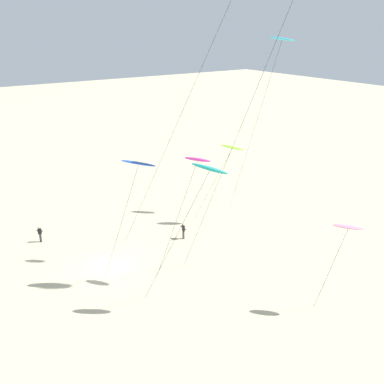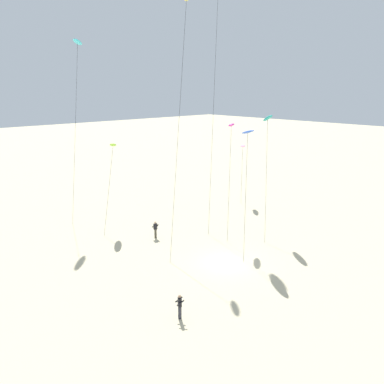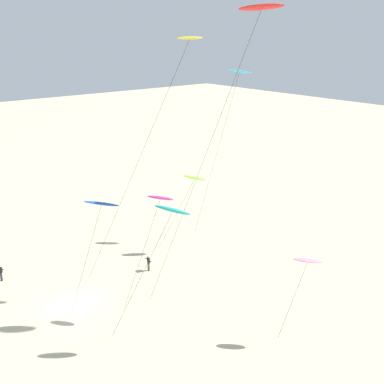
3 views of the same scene
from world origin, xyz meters
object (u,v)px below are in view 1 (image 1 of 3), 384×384
object	(u,v)px
kite_magenta	(197,161)
kite_pink	(348,228)
kite_lime	(232,148)
kite_flyer_middle	(183,231)
kite_blue	(138,164)
kite_yellow	(228,5)
kite_teal	(209,170)
kite_cyan	(281,42)
kite_flyer_nearest	(40,234)

from	to	relation	value
kite_magenta	kite_pink	distance (m)	11.96
kite_lime	kite_flyer_middle	size ratio (longest dim) A/B	5.31
kite_blue	kite_pink	bearing A→B (deg)	41.05
kite_yellow	kite_teal	bearing A→B (deg)	-45.85
kite_blue	kite_yellow	xyz separation A→B (m)	(0.24, 8.12, 11.21)
kite_cyan	kite_yellow	distance (m)	12.95
kite_teal	kite_magenta	bearing A→B (deg)	156.75
kite_magenta	kite_teal	distance (m)	4.01
kite_cyan	kite_pink	xyz separation A→B (m)	(16.87, -9.29, -11.61)
kite_pink	kite_blue	bearing A→B (deg)	-138.95
kite_yellow	kite_flyer_nearest	size ratio (longest dim) A/B	13.44
kite_cyan	kite_flyer_middle	xyz separation A→B (m)	(0.39, -12.33, -17.71)
kite_cyan	kite_teal	bearing A→B (deg)	-57.31
kite_blue	kite_lime	xyz separation A→B (m)	(-5.13, 13.48, -2.01)
kite_cyan	kite_pink	size ratio (longest dim) A/B	2.65
kite_cyan	kite_yellow	bearing A→B (deg)	-64.65
kite_lime	kite_teal	distance (m)	15.94
kite_teal	kite_flyer_nearest	bearing A→B (deg)	-158.25
kite_magenta	kite_cyan	size ratio (longest dim) A/B	0.57
kite_pink	kite_flyer_nearest	bearing A→B (deg)	-147.71
kite_teal	kite_flyer_middle	world-z (taller)	kite_teal
kite_yellow	kite_teal	xyz separation A→B (m)	(5.65, -5.82, -10.46)
kite_magenta	kite_pink	size ratio (longest dim) A/B	1.51
kite_cyan	kite_flyer_nearest	distance (m)	31.01
kite_magenta	kite_flyer_nearest	bearing A→B (deg)	-148.71
kite_blue	kite_flyer_nearest	size ratio (longest dim) A/B	6.54
kite_magenta	kite_cyan	xyz separation A→B (m)	(-7.39, 15.63, 8.01)
kite_blue	kite_teal	distance (m)	6.37
kite_blue	kite_yellow	size ratio (longest dim) A/B	0.49
kite_cyan	kite_pink	world-z (taller)	kite_cyan
kite_pink	kite_flyer_nearest	distance (m)	29.01
kite_magenta	kite_blue	xyz separation A→B (m)	(-2.24, -3.86, -0.17)
kite_flyer_middle	kite_cyan	bearing A→B (deg)	91.82
kite_magenta	kite_blue	bearing A→B (deg)	-120.12
kite_blue	kite_pink	world-z (taller)	kite_blue
kite_cyan	kite_blue	bearing A→B (deg)	-75.21
kite_cyan	kite_lime	size ratio (longest dim) A/B	2.17
kite_teal	kite_flyer_middle	size ratio (longest dim) A/B	7.08
kite_magenta	kite_flyer_middle	world-z (taller)	kite_magenta
kite_yellow	kite_pink	bearing A→B (deg)	10.30
kite_magenta	kite_cyan	bearing A→B (deg)	115.30
kite_cyan	kite_blue	xyz separation A→B (m)	(5.15, -19.50, -8.18)
kite_flyer_nearest	kite_flyer_middle	size ratio (longest dim) A/B	1.00
kite_lime	kite_flyer_middle	xyz separation A→B (m)	(0.38, -6.32, -7.53)
kite_pink	kite_flyer_middle	world-z (taller)	kite_pink
kite_lime	kite_pink	bearing A→B (deg)	-11.02
kite_lime	kite_flyer_middle	world-z (taller)	kite_lime
kite_magenta	kite_flyer_middle	bearing A→B (deg)	154.77
kite_flyer_nearest	kite_lime	bearing A→B (deg)	68.87
kite_magenta	kite_teal	xyz separation A→B (m)	(3.65, -1.57, 0.57)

